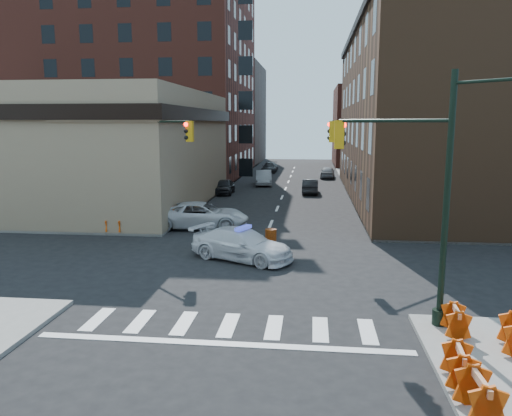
% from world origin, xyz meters
% --- Properties ---
extents(ground, '(140.00, 140.00, 0.00)m').
position_xyz_m(ground, '(0.00, 0.00, 0.00)').
color(ground, black).
rests_on(ground, ground).
extents(sidewalk_nw, '(34.00, 54.50, 0.15)m').
position_xyz_m(sidewalk_nw, '(-23.00, 32.75, 0.07)').
color(sidewalk_nw, gray).
rests_on(sidewalk_nw, ground).
extents(sidewalk_ne, '(34.00, 54.50, 0.15)m').
position_xyz_m(sidewalk_ne, '(23.00, 32.75, 0.07)').
color(sidewalk_ne, gray).
rests_on(sidewalk_ne, ground).
extents(bank_building, '(22.00, 22.00, 9.00)m').
position_xyz_m(bank_building, '(-17.00, 16.50, 4.50)').
color(bank_building, '#887259').
rests_on(bank_building, ground).
extents(apartment_block, '(25.00, 25.00, 24.00)m').
position_xyz_m(apartment_block, '(-18.50, 40.00, 12.00)').
color(apartment_block, '#5E271D').
rests_on(apartment_block, ground).
extents(commercial_row_ne, '(14.00, 34.00, 14.00)m').
position_xyz_m(commercial_row_ne, '(13.00, 22.50, 7.00)').
color(commercial_row_ne, '#513420').
rests_on(commercial_row_ne, ground).
extents(filler_nw, '(20.00, 18.00, 16.00)m').
position_xyz_m(filler_nw, '(-16.00, 62.00, 8.00)').
color(filler_nw, brown).
rests_on(filler_nw, ground).
extents(filler_ne, '(16.00, 16.00, 12.00)m').
position_xyz_m(filler_ne, '(14.00, 58.00, 6.00)').
color(filler_ne, '#5E271D').
rests_on(filler_ne, ground).
extents(signal_pole_se, '(5.40, 5.27, 8.00)m').
position_xyz_m(signal_pole_se, '(6.04, -5.52, 4.61)').
color(signal_pole_se, black).
rests_on(signal_pole_se, sidewalk_se).
extents(signal_pole_nw, '(3.58, 3.67, 8.00)m').
position_xyz_m(signal_pole_nw, '(-5.85, 5.34, 4.34)').
color(signal_pole_nw, black).
rests_on(signal_pole_nw, sidewalk_nw).
extents(signal_pole_ne, '(3.67, 3.58, 8.00)m').
position_xyz_m(signal_pole_ne, '(5.84, 5.35, 4.34)').
color(signal_pole_ne, black).
rests_on(signal_pole_ne, sidewalk_ne).
extents(tree_ne_near, '(3.00, 3.00, 4.85)m').
position_xyz_m(tree_ne_near, '(7.50, 26.00, 3.49)').
color(tree_ne_near, black).
rests_on(tree_ne_near, sidewalk_ne).
extents(tree_ne_far, '(3.00, 3.00, 4.85)m').
position_xyz_m(tree_ne_far, '(7.50, 34.00, 3.49)').
color(tree_ne_far, black).
rests_on(tree_ne_far, sidewalk_ne).
extents(police_car, '(5.62, 4.11, 1.51)m').
position_xyz_m(police_car, '(-0.68, 1.21, 0.76)').
color(police_car, white).
rests_on(police_car, ground).
extents(pickup, '(6.07, 3.02, 1.65)m').
position_xyz_m(pickup, '(-4.24, 8.21, 0.83)').
color(pickup, silver).
rests_on(pickup, ground).
extents(parked_car_wnear, '(1.74, 4.09, 1.38)m').
position_xyz_m(parked_car_wnear, '(-5.50, 23.57, 0.69)').
color(parked_car_wnear, black).
rests_on(parked_car_wnear, ground).
extents(parked_car_wfar, '(2.13, 4.88, 1.56)m').
position_xyz_m(parked_car_wfar, '(-2.50, 30.81, 0.78)').
color(parked_car_wfar, gray).
rests_on(parked_car_wfar, ground).
extents(parked_car_wdeep, '(2.04, 4.69, 1.34)m').
position_xyz_m(parked_car_wdeep, '(-3.02, 44.37, 0.67)').
color(parked_car_wdeep, black).
rests_on(parked_car_wdeep, ground).
extents(parked_car_enear, '(1.50, 4.13, 1.35)m').
position_xyz_m(parked_car_enear, '(2.50, 24.79, 0.68)').
color(parked_car_enear, black).
rests_on(parked_car_enear, ground).
extents(parked_car_efar, '(1.96, 4.23, 1.40)m').
position_xyz_m(parked_car_efar, '(4.51, 38.51, 0.70)').
color(parked_car_efar, gray).
rests_on(parked_car_efar, ground).
extents(pedestrian_a, '(0.74, 0.50, 1.99)m').
position_xyz_m(pedestrian_a, '(-6.55, 6.00, 1.14)').
color(pedestrian_a, black).
rests_on(pedestrian_a, sidewalk_nw).
extents(pedestrian_b, '(1.07, 0.90, 1.94)m').
position_xyz_m(pedestrian_b, '(-11.21, 6.21, 1.12)').
color(pedestrian_b, black).
rests_on(pedestrian_b, sidewalk_nw).
extents(pedestrian_c, '(1.10, 0.59, 1.78)m').
position_xyz_m(pedestrian_c, '(-13.00, 9.75, 1.04)').
color(pedestrian_c, '#1F232E').
rests_on(pedestrian_c, sidewalk_nw).
extents(barrel_road, '(0.73, 0.73, 1.06)m').
position_xyz_m(barrel_road, '(0.54, 3.44, 0.53)').
color(barrel_road, orange).
rests_on(barrel_road, ground).
extents(barrel_bank, '(0.63, 0.63, 1.07)m').
position_xyz_m(barrel_bank, '(-5.50, 8.82, 0.54)').
color(barrel_bank, '#D9440A').
rests_on(barrel_bank, ground).
extents(barricade_se_b, '(0.64, 1.16, 0.84)m').
position_xyz_m(barricade_se_b, '(7.12, -7.00, 0.57)').
color(barricade_se_b, '#D03E09').
rests_on(barricade_se_b, sidewalk_se).
extents(barricade_se_d, '(0.71, 1.24, 0.89)m').
position_xyz_m(barricade_se_d, '(6.40, -10.00, 0.60)').
color(barricade_se_d, '#CA5609').
rests_on(barricade_se_d, sidewalk_se).
extents(barricade_se_e, '(0.66, 1.28, 0.95)m').
position_xyz_m(barricade_se_e, '(6.40, -11.50, 0.62)').
color(barricade_se_e, '#C73609').
rests_on(barricade_se_e, sidewalk_se).
extents(barricade_nw_a, '(1.40, 0.84, 0.99)m').
position_xyz_m(barricade_nw_a, '(-6.50, 7.86, 0.65)').
color(barricade_nw_a, '#C04109').
rests_on(barricade_nw_a, sidewalk_nw).
extents(barricade_nw_b, '(1.12, 0.59, 0.82)m').
position_xyz_m(barricade_nw_b, '(-8.95, 5.75, 0.56)').
color(barricade_nw_b, orange).
rests_on(barricade_nw_b, sidewalk_nw).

